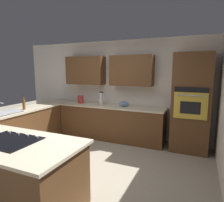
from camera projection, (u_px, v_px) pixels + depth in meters
name	position (u px, v px, depth m)	size (l,w,h in m)	color
ground_plane	(79.00, 167.00, 3.78)	(14.00, 14.00, 0.00)	#9E937F
wall_back	(117.00, 84.00, 5.43)	(6.00, 0.44, 2.60)	white
lower_cabinets_back	(111.00, 123.00, 5.30)	(2.80, 0.60, 0.86)	brown
countertop_back	(111.00, 106.00, 5.24)	(2.84, 0.64, 0.04)	beige
lower_cabinets_side	(28.00, 127.00, 4.93)	(0.60, 2.90, 0.86)	brown
countertop_side	(27.00, 109.00, 4.86)	(0.64, 2.94, 0.04)	beige
island_base	(11.00, 174.00, 2.71)	(1.92, 0.93, 0.86)	brown
island_top	(9.00, 142.00, 2.64)	(2.00, 1.01, 0.04)	beige
wall_oven	(191.00, 103.00, 4.42)	(0.80, 0.66, 2.19)	brown
sink_unit	(4.00, 112.00, 4.31)	(0.46, 0.70, 0.23)	#515456
cooktop	(9.00, 140.00, 2.64)	(0.76, 0.56, 0.03)	black
blender	(101.00, 99.00, 5.35)	(0.15, 0.15, 0.35)	beige
mixing_bowl	(124.00, 104.00, 5.11)	(0.24, 0.24, 0.13)	#668CB2
kettle	(81.00, 99.00, 5.62)	(0.17, 0.17, 0.21)	red
dish_soap_bottle	(24.00, 104.00, 4.70)	(0.07, 0.07, 0.33)	brown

